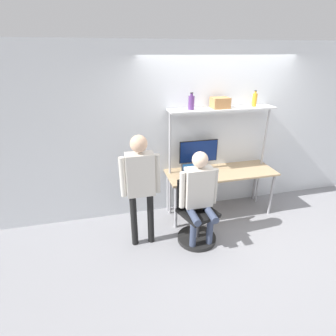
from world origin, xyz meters
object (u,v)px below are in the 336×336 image
object	(u,v)px
laptop	(192,174)
office_chair	(196,222)
cell_phone	(210,177)
bottle_amber	(255,100)
storage_box	(220,103)
person_seated	(199,192)
bottle_purple	(191,102)
person_standing	(140,179)
monitor	(199,153)

from	to	relation	value
laptop	office_chair	bearing A→B (deg)	-100.46
cell_phone	bottle_amber	bearing A→B (deg)	20.92
bottle_amber	storage_box	distance (m)	0.57
person_seated	bottle_purple	xyz separation A→B (m)	(0.10, 0.78, 1.05)
laptop	person_seated	distance (m)	0.53
person_seated	person_standing	xyz separation A→B (m)	(-0.77, 0.14, 0.21)
cell_phone	bottle_amber	xyz separation A→B (m)	(0.79, 0.30, 1.09)
cell_phone	bottle_purple	world-z (taller)	bottle_purple
cell_phone	storage_box	world-z (taller)	storage_box
monitor	person_seated	world-z (taller)	person_seated
storage_box	office_chair	bearing A→B (deg)	-127.93
monitor	office_chair	xyz separation A→B (m)	(-0.28, -0.75, -0.75)
person_seated	bottle_amber	world-z (taller)	bottle_amber
monitor	laptop	distance (m)	0.40
person_standing	cell_phone	bearing A→B (deg)	16.89
office_chair	cell_phone	bearing A→B (deg)	50.48
monitor	office_chair	distance (m)	1.10
monitor	person_standing	size ratio (longest dim) A/B	0.39
cell_phone	person_standing	bearing A→B (deg)	-163.11
laptop	office_chair	size ratio (longest dim) A/B	0.34
laptop	person_standing	size ratio (longest dim) A/B	0.20
person_seated	bottle_amber	xyz separation A→B (m)	(1.13, 0.78, 1.05)
bottle_amber	cell_phone	bearing A→B (deg)	-159.08
laptop	bottle_purple	world-z (taller)	bottle_purple
storage_box	bottle_amber	bearing A→B (deg)	-0.00
person_standing	bottle_amber	bearing A→B (deg)	18.58
office_chair	storage_box	size ratio (longest dim) A/B	3.66
person_seated	bottle_amber	bearing A→B (deg)	34.61
laptop	bottle_amber	bearing A→B (deg)	13.62
bottle_amber	storage_box	xyz separation A→B (m)	(-0.57, 0.00, -0.02)
laptop	person_seated	world-z (taller)	person_seated
office_chair	storage_box	xyz separation A→B (m)	(0.57, 0.73, 1.54)
person_seated	storage_box	xyz separation A→B (m)	(0.56, 0.78, 1.03)
office_chair	person_seated	distance (m)	0.52
office_chair	bottle_amber	bearing A→B (deg)	32.62
office_chair	bottle_amber	xyz separation A→B (m)	(1.14, 0.73, 1.57)
person_seated	bottle_purple	size ratio (longest dim) A/B	5.62
office_chair	storage_box	bearing A→B (deg)	52.07
monitor	bottle_amber	size ratio (longest dim) A/B	2.64
laptop	storage_box	size ratio (longest dim) A/B	1.25
person_standing	bottle_amber	world-z (taller)	bottle_amber
laptop	storage_box	bearing A→B (deg)	27.92
bottle_amber	monitor	bearing A→B (deg)	178.53
laptop	bottle_amber	size ratio (longest dim) A/B	1.33
monitor	storage_box	xyz separation A→B (m)	(0.29, -0.02, 0.79)
person_seated	monitor	bearing A→B (deg)	71.79
cell_phone	person_standing	size ratio (longest dim) A/B	0.09
laptop	cell_phone	bearing A→B (deg)	-9.68
office_chair	person_seated	world-z (taller)	person_seated
cell_phone	person_seated	xyz separation A→B (m)	(-0.34, -0.48, 0.04)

